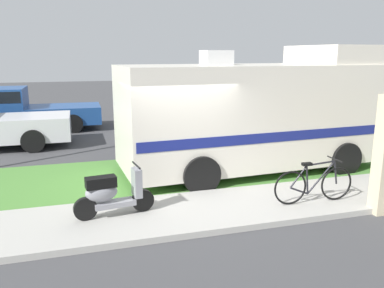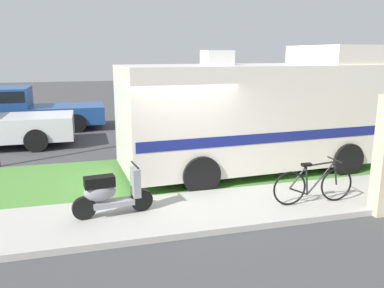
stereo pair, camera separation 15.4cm
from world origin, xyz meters
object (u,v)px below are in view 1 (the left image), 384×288
object	(u,v)px
motorhome_rv	(255,113)
scooter	(111,193)
pickup_truck_far	(17,108)
bicycle	(314,184)

from	to	relation	value
motorhome_rv	scooter	xyz separation A→B (m)	(-4.05, -2.34, -1.03)
scooter	pickup_truck_far	bearing A→B (deg)	105.63
scooter	pickup_truck_far	xyz separation A→B (m)	(-2.88, 10.30, 0.39)
motorhome_rv	bicycle	world-z (taller)	motorhome_rv
bicycle	pickup_truck_far	size ratio (longest dim) A/B	0.33
scooter	bicycle	bearing A→B (deg)	-6.53
bicycle	motorhome_rv	bearing A→B (deg)	90.80
motorhome_rv	scooter	bearing A→B (deg)	-149.96
motorhome_rv	pickup_truck_far	bearing A→B (deg)	131.06
motorhome_rv	scooter	size ratio (longest dim) A/B	4.57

